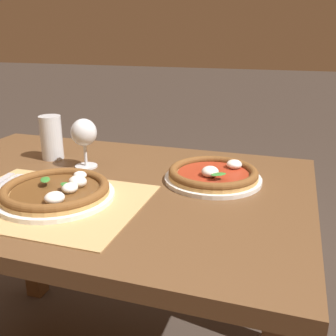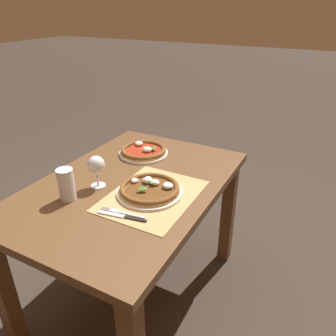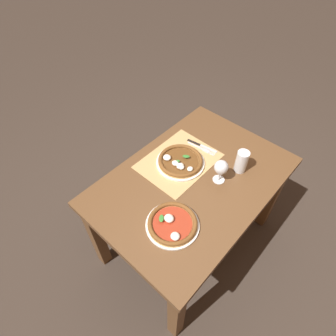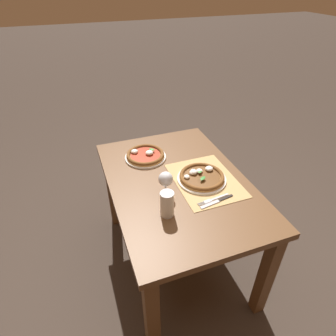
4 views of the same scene
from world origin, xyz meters
The scene contains 9 objects.
ground_plane centered at (0.00, 0.00, 0.00)m, with size 24.00×24.00×0.00m, color #382D26.
dining_table centered at (0.00, 0.00, 0.62)m, with size 1.18×0.81×0.74m.
paper_placemat centered at (-0.05, -0.16, 0.74)m, with size 0.47×0.36×0.00m, color tan.
pizza_near centered at (-0.04, -0.14, 0.76)m, with size 0.30×0.30×0.05m.
pizza_far centered at (0.31, 0.11, 0.76)m, with size 0.28×0.28×0.05m.
wine_glass centered at (-0.10, 0.11, 0.85)m, with size 0.08×0.08×0.16m.
pint_glass centered at (-0.25, 0.16, 0.81)m, with size 0.07×0.07×0.15m.
fork centered at (-0.23, -0.12, 0.75)m, with size 0.04×0.20×0.00m.
knife centered at (-0.25, -0.13, 0.75)m, with size 0.05×0.21×0.01m.
Camera 4 is at (-1.24, 0.52, 1.79)m, focal length 30.00 mm.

